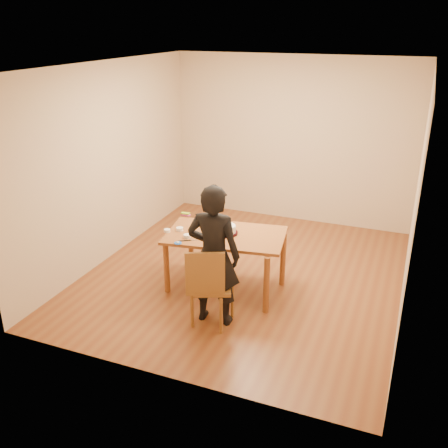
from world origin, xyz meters
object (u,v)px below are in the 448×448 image
at_px(dining_table, 226,235).
at_px(cake_plate, 226,233).
at_px(dining_chair, 212,287).
at_px(person, 214,256).
at_px(cake, 226,229).

distance_m(dining_table, cake_plate, 0.03).
height_order(dining_table, dining_chair, dining_table).
relative_size(dining_chair, person, 0.25).
xyz_separation_m(dining_chair, cake_plate, (-0.15, 0.79, 0.31)).
bearing_deg(cake_plate, dining_chair, -79.14).
height_order(dining_table, cake, cake).
distance_m(dining_table, person, 0.75).
relative_size(dining_table, person, 0.89).
bearing_deg(dining_chair, dining_table, 78.41).
xyz_separation_m(dining_table, cake, (-0.00, 0.02, 0.08)).
bearing_deg(person, dining_chair, 85.67).
bearing_deg(person, cake_plate, -82.84).
relative_size(dining_chair, cake_plate, 1.37).
height_order(cake_plate, person, person).
bearing_deg(dining_table, person, -86.92).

